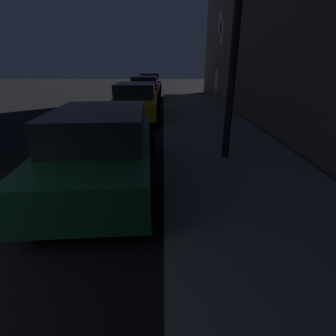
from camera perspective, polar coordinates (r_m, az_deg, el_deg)
name	(u,v)px	position (r m, az deg, el deg)	size (l,w,h in m)	color
car_green	(103,147)	(4.98, -14.40, 4.46)	(2.19, 4.38, 1.43)	#19592D
car_yellow_cab	(136,101)	(11.25, -7.11, 14.63)	(2.04, 4.56, 1.43)	gold
car_red	(145,89)	(17.10, -5.10, 17.26)	(2.01, 4.03, 1.43)	maroon
car_blue	(150,81)	(23.94, -3.98, 18.75)	(2.02, 4.58, 1.43)	navy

